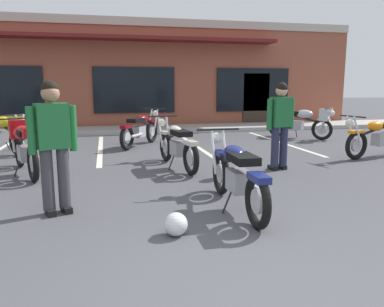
% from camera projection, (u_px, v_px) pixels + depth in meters
% --- Properties ---
extents(ground_plane, '(80.00, 80.00, 0.00)m').
position_uv_depth(ground_plane, '(175.00, 183.00, 6.36)').
color(ground_plane, '#47474C').
extents(sidewalk_kerb, '(22.00, 1.80, 0.14)m').
position_uv_depth(sidewalk_kerb, '(138.00, 130.00, 13.55)').
color(sidewalk_kerb, '#A8A59E').
rests_on(sidewalk_kerb, ground_plane).
extents(brick_storefront_building, '(17.76, 6.11, 4.08)m').
position_uv_depth(brick_storefront_building, '(130.00, 76.00, 16.67)').
color(brick_storefront_building, brown).
rests_on(brick_storefront_building, ground_plane).
extents(painted_stall_lines, '(7.70, 4.80, 0.01)m').
position_uv_depth(painted_stall_lines, '(149.00, 147.00, 10.10)').
color(painted_stall_lines, silver).
rests_on(painted_stall_lines, ground_plane).
extents(motorcycle_foreground_classic, '(0.66, 2.11, 0.98)m').
position_uv_depth(motorcycle_foreground_classic, '(236.00, 174.00, 4.99)').
color(motorcycle_foreground_classic, black).
rests_on(motorcycle_foreground_classic, ground_plane).
extents(motorcycle_red_sportbike, '(1.54, 1.75, 0.98)m').
position_uv_depth(motorcycle_red_sportbike, '(303.00, 121.00, 11.67)').
color(motorcycle_red_sportbike, black).
rests_on(motorcycle_red_sportbike, ground_plane).
extents(motorcycle_black_cruiser, '(1.03, 2.03, 0.98)m').
position_uv_depth(motorcycle_black_cruiser, '(24.00, 145.00, 7.03)').
color(motorcycle_black_cruiser, black).
rests_on(motorcycle_black_cruiser, ground_plane).
extents(motorcycle_silver_naked, '(2.08, 0.88, 0.98)m').
position_uv_depth(motorcycle_silver_naked, '(378.00, 137.00, 8.63)').
color(motorcycle_silver_naked, black).
rests_on(motorcycle_silver_naked, ground_plane).
extents(motorcycle_blue_standard, '(1.37, 1.86, 0.98)m').
position_uv_depth(motorcycle_blue_standard, '(140.00, 129.00, 10.21)').
color(motorcycle_blue_standard, black).
rests_on(motorcycle_blue_standard, ground_plane).
extents(motorcycle_green_cafe_racer, '(0.76, 2.10, 0.98)m').
position_uv_depth(motorcycle_green_cafe_racer, '(177.00, 145.00, 7.52)').
color(motorcycle_green_cafe_racer, black).
rests_on(motorcycle_green_cafe_racer, ground_plane).
extents(motorcycle_orange_scrambler, '(1.51, 1.77, 0.98)m').
position_uv_depth(motorcycle_orange_scrambler, '(4.00, 131.00, 9.15)').
color(motorcycle_orange_scrambler, black).
rests_on(motorcycle_orange_scrambler, ground_plane).
extents(person_in_black_shirt, '(0.61, 0.33, 1.68)m').
position_uv_depth(person_in_black_shirt, '(280.00, 121.00, 7.22)').
color(person_in_black_shirt, black).
rests_on(person_in_black_shirt, ground_plane).
extents(person_in_shorts_foreground, '(0.60, 0.37, 1.68)m').
position_uv_depth(person_in_shorts_foreground, '(53.00, 140.00, 4.72)').
color(person_in_shorts_foreground, black).
rests_on(person_in_shorts_foreground, ground_plane).
extents(helmet_on_pavement, '(0.26, 0.26, 0.26)m').
position_uv_depth(helmet_on_pavement, '(176.00, 224.00, 4.12)').
color(helmet_on_pavement, silver).
rests_on(helmet_on_pavement, ground_plane).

